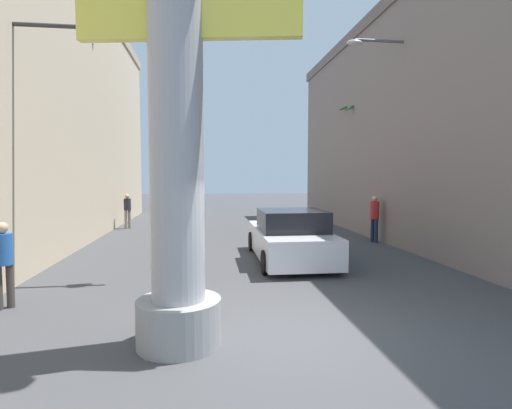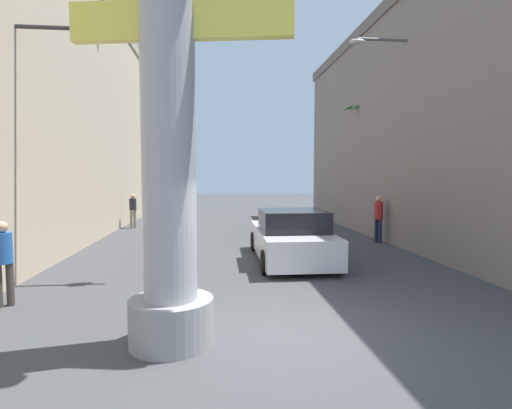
# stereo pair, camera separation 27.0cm
# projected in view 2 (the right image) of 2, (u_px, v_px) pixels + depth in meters

# --- Properties ---
(ground_plane) EXTENTS (86.06, 86.06, 0.00)m
(ground_plane) POSITION_uv_depth(u_px,v_px,m) (242.00, 239.00, 16.36)
(ground_plane) COLOR #424244
(building_right) EXTENTS (8.27, 22.31, 9.29)m
(building_right) POSITION_uv_depth(u_px,v_px,m) (482.00, 124.00, 15.90)
(building_right) COLOR slate
(building_right) RESTS_ON ground
(neon_sign_pole) EXTENTS (3.62, 1.27, 9.93)m
(neon_sign_pole) POSITION_uv_depth(u_px,v_px,m) (168.00, 34.00, 5.77)
(neon_sign_pole) COLOR #9E9EA3
(neon_sign_pole) RESTS_ON ground
(street_lamp) EXTENTS (2.91, 0.28, 7.32)m
(street_lamp) POSITION_uv_depth(u_px,v_px,m) (415.00, 121.00, 13.82)
(street_lamp) COLOR #59595E
(street_lamp) RESTS_ON ground
(traffic_light_mast) EXTENTS (5.37, 0.32, 6.16)m
(traffic_light_mast) POSITION_uv_depth(u_px,v_px,m) (66.00, 101.00, 9.56)
(traffic_light_mast) COLOR #333333
(traffic_light_mast) RESTS_ON ground
(car_lead) EXTENTS (2.18, 4.82, 1.56)m
(car_lead) POSITION_uv_depth(u_px,v_px,m) (291.00, 238.00, 12.02)
(car_lead) COLOR black
(car_lead) RESTS_ON ground
(palm_tree_mid_right) EXTENTS (3.02, 3.08, 6.37)m
(palm_tree_mid_right) POSITION_uv_depth(u_px,v_px,m) (377.00, 145.00, 18.78)
(palm_tree_mid_right) COLOR brown
(palm_tree_mid_right) RESTS_ON ground
(palm_tree_mid_left) EXTENTS (2.86, 2.66, 8.75)m
(palm_tree_mid_left) POSITION_uv_depth(u_px,v_px,m) (72.00, 108.00, 15.93)
(palm_tree_mid_left) COLOR brown
(palm_tree_mid_left) RESTS_ON ground
(pedestrian_curb_left) EXTENTS (0.48, 0.48, 1.68)m
(pedestrian_curb_left) POSITION_uv_depth(u_px,v_px,m) (3.00, 257.00, 7.75)
(pedestrian_curb_left) COLOR #3F3833
(pedestrian_curb_left) RESTS_ON ground
(pedestrian_far_left) EXTENTS (0.48, 0.48, 1.69)m
(pedestrian_far_left) POSITION_uv_depth(u_px,v_px,m) (133.00, 208.00, 19.63)
(pedestrian_far_left) COLOR gray
(pedestrian_far_left) RESTS_ON ground
(pedestrian_mid_right) EXTENTS (0.44, 0.44, 1.81)m
(pedestrian_mid_right) POSITION_uv_depth(u_px,v_px,m) (378.00, 215.00, 15.23)
(pedestrian_mid_right) COLOR #1E233F
(pedestrian_mid_right) RESTS_ON ground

